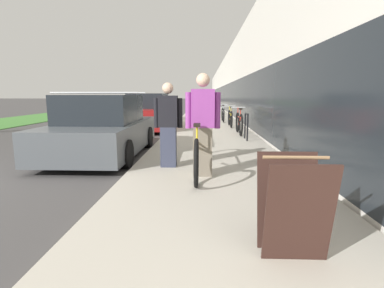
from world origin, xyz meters
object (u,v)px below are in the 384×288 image
(cruiser_bike_nearest, at_px, (239,123))
(cruiser_bike_middle, at_px, (230,118))
(bike_rack_hoop, at_px, (246,124))
(vintage_roadster_curbside, at_px, (149,113))
(person_rider, at_px, (203,125))
(person_bystander, at_px, (168,125))
(sandwich_board_sign, at_px, (293,206))
(cruiser_bike_farthest, at_px, (223,114))
(tandem_bicycle, at_px, (198,149))
(parked_sedan_curbside, at_px, (102,129))

(cruiser_bike_nearest, distance_m, cruiser_bike_middle, 2.55)
(cruiser_bike_middle, bearing_deg, bike_rack_hoop, -87.63)
(vintage_roadster_curbside, bearing_deg, cruiser_bike_middle, 6.39)
(person_rider, height_order, person_bystander, person_rider)
(sandwich_board_sign, bearing_deg, vintage_roadster_curbside, 106.92)
(cruiser_bike_farthest, relative_size, sandwich_board_sign, 1.98)
(sandwich_board_sign, bearing_deg, cruiser_bike_nearest, 86.62)
(vintage_roadster_curbside, bearing_deg, sandwich_board_sign, -73.08)
(person_bystander, xyz_separation_m, sandwich_board_sign, (1.48, -3.26, -0.37))
(person_bystander, bearing_deg, tandem_bicycle, -23.15)
(bike_rack_hoop, bearing_deg, vintage_roadster_curbside, 136.58)
(bike_rack_hoop, xyz_separation_m, cruiser_bike_middle, (-0.16, 3.92, -0.13))
(person_rider, distance_m, bike_rack_hoop, 4.51)
(cruiser_bike_nearest, bearing_deg, vintage_roadster_curbside, 149.53)
(tandem_bicycle, relative_size, cruiser_bike_nearest, 1.61)
(cruiser_bike_nearest, xyz_separation_m, cruiser_bike_middle, (-0.10, 2.55, -0.02))
(bike_rack_hoop, relative_size, vintage_roadster_curbside, 0.20)
(cruiser_bike_farthest, bearing_deg, parked_sedan_curbside, -112.23)
(person_bystander, distance_m, cruiser_bike_farthest, 10.21)
(person_bystander, xyz_separation_m, vintage_roadster_curbside, (-1.69, 7.17, -0.22))
(tandem_bicycle, height_order, sandwich_board_sign, tandem_bicycle)
(cruiser_bike_middle, xyz_separation_m, sandwich_board_sign, (-0.39, -10.83, 0.07))
(tandem_bicycle, height_order, cruiser_bike_farthest, tandem_bicycle)
(cruiser_bike_nearest, relative_size, sandwich_board_sign, 2.04)
(cruiser_bike_nearest, bearing_deg, tandem_bicycle, -104.75)
(cruiser_bike_farthest, height_order, sandwich_board_sign, cruiser_bike_farthest)
(bike_rack_hoop, distance_m, cruiser_bike_nearest, 1.38)
(bike_rack_hoop, bearing_deg, person_rider, -107.60)
(parked_sedan_curbside, bearing_deg, tandem_bicycle, -35.53)
(tandem_bicycle, bearing_deg, cruiser_bike_farthest, 83.79)
(cruiser_bike_nearest, distance_m, cruiser_bike_farthest, 5.05)
(person_rider, distance_m, cruiser_bike_farthest, 10.75)
(person_rider, xyz_separation_m, cruiser_bike_farthest, (1.03, 10.69, -0.51))
(sandwich_board_sign, height_order, vintage_roadster_curbside, vintage_roadster_curbside)
(person_rider, relative_size, person_bystander, 1.08)
(tandem_bicycle, relative_size, vintage_roadster_curbside, 0.69)
(cruiser_bike_nearest, bearing_deg, cruiser_bike_middle, 92.19)
(cruiser_bike_nearest, relative_size, cruiser_bike_middle, 1.01)
(person_rider, bearing_deg, cruiser_bike_farthest, 84.50)
(cruiser_bike_farthest, bearing_deg, person_rider, -95.50)
(cruiser_bike_middle, distance_m, cruiser_bike_farthest, 2.49)
(bike_rack_hoop, xyz_separation_m, vintage_roadster_curbside, (-3.72, 3.52, 0.09))
(person_bystander, height_order, vintage_roadster_curbside, person_bystander)
(vintage_roadster_curbside, bearing_deg, bike_rack_hoop, -43.42)
(bike_rack_hoop, relative_size, cruiser_bike_nearest, 0.46)
(person_rider, distance_m, person_bystander, 0.93)
(cruiser_bike_nearest, height_order, sandwich_board_sign, cruiser_bike_nearest)
(person_rider, distance_m, cruiser_bike_nearest, 5.82)
(tandem_bicycle, xyz_separation_m, parked_sedan_curbside, (-2.39, 1.71, 0.17))
(sandwich_board_sign, xyz_separation_m, parked_sedan_curbside, (-3.29, 4.72, 0.13))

